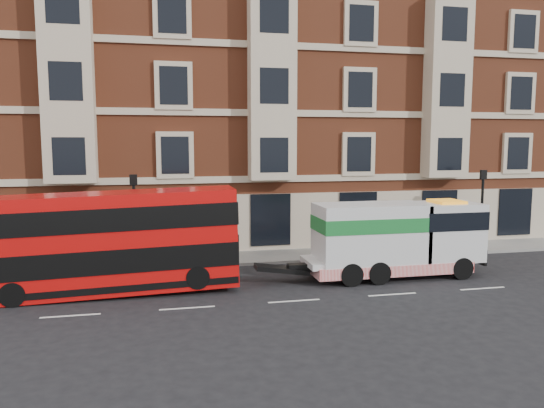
# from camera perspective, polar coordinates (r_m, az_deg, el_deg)

# --- Properties ---
(ground) EXTENTS (120.00, 120.00, 0.00)m
(ground) POSITION_cam_1_polar(r_m,az_deg,el_deg) (20.37, 2.38, -10.39)
(ground) COLOR black
(ground) RESTS_ON ground
(sidewalk) EXTENTS (90.00, 3.00, 0.15)m
(sidewalk) POSITION_cam_1_polar(r_m,az_deg,el_deg) (27.43, -1.62, -5.73)
(sidewalk) COLOR slate
(sidewalk) RESTS_ON ground
(victorian_terrace) EXTENTS (45.00, 12.00, 20.40)m
(victorian_terrace) POSITION_cam_1_polar(r_m,az_deg,el_deg) (34.50, -3.23, 13.51)
(victorian_terrace) COLOR brown
(victorian_terrace) RESTS_ON ground
(lamp_post_west) EXTENTS (0.35, 0.15, 4.35)m
(lamp_post_west) POSITION_cam_1_polar(r_m,az_deg,el_deg) (25.26, -14.58, -1.03)
(lamp_post_west) COLOR black
(lamp_post_west) RESTS_ON sidewalk
(lamp_post_east) EXTENTS (0.35, 0.15, 4.35)m
(lamp_post_east) POSITION_cam_1_polar(r_m,az_deg,el_deg) (30.42, 21.66, -0.00)
(lamp_post_east) COLOR black
(lamp_post_east) RESTS_ON sidewalk
(double_decker_bus) EXTENTS (9.93, 2.28, 4.02)m
(double_decker_bus) POSITION_cam_1_polar(r_m,az_deg,el_deg) (21.77, -17.11, -3.80)
(double_decker_bus) COLOR red
(double_decker_bus) RESTS_ON ground
(tow_truck) EXTENTS (7.95, 2.35, 3.31)m
(tow_truck) POSITION_cam_1_polar(r_m,az_deg,el_deg) (24.03, 12.96, -3.60)
(tow_truck) COLOR silver
(tow_truck) RESTS_ON ground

